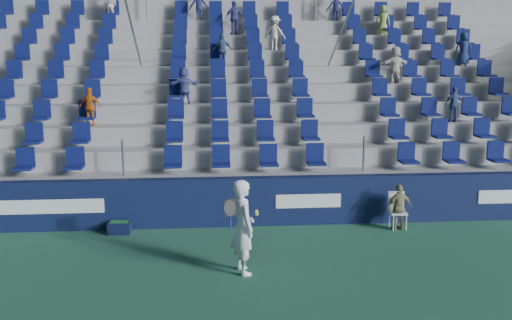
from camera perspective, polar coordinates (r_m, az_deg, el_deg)
The scene contains 7 objects.
ground at distance 11.19m, azimuth 0.15°, elevation -11.43°, with size 70.00×70.00×0.00m, color #296144.
sponsor_wall at distance 13.97m, azimuth -0.93°, elevation -4.16°, with size 24.00×0.32×1.20m.
grandstand at distance 18.68m, azimuth -1.99°, elevation 4.58°, with size 24.00×8.17×6.63m.
tennis_player at distance 11.00m, azimuth -1.31°, elevation -6.69°, with size 0.71×0.77×1.85m.
line_judge_chair at distance 14.20m, azimuth 13.92°, elevation -4.63°, with size 0.42×0.43×0.89m.
line_judge at distance 14.06m, azimuth 14.11°, elevation -4.60°, with size 0.65×0.27×1.11m, color tan.
ball_bin at distance 13.85m, azimuth -13.49°, elevation -6.52°, with size 0.53×0.36×0.29m.
Camera 1 is at (-0.87, -10.28, 4.33)m, focal length 40.00 mm.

